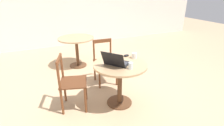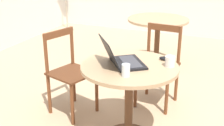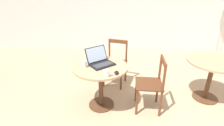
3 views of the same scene
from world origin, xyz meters
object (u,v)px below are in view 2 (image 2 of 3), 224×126
cafe_table_near (129,81)px  chair_near_right (159,66)px  cafe_table_mid (158,29)px  mug (170,61)px  mouse (165,58)px  chair_near_back (69,73)px  drinking_glass (126,70)px  laptop (122,59)px

cafe_table_near → chair_near_right: (0.78, -0.06, -0.13)m
cafe_table_mid → mug: 1.80m
mouse → chair_near_right: bearing=18.8°
mouse → mug: 0.15m
chair_near_right → mouse: bearing=-161.2°
chair_near_back → drinking_glass: size_ratio=8.75×
cafe_table_mid → chair_near_right: 1.08m
cafe_table_mid → chair_near_right: (-1.03, -0.30, -0.13)m
cafe_table_near → mug: 0.39m
laptop → mug: 0.40m
drinking_glass → cafe_table_mid: bearing=8.1°
chair_near_right → mug: bearing=-158.9°
chair_near_back → mouse: size_ratio=8.69×
laptop → mug: bearing=-73.3°
cafe_table_mid → drinking_glass: 2.07m
cafe_table_mid → laptop: bearing=-174.7°
chair_near_right → mouse: 0.64m
mouse → mug: mug is taller
laptop → mouse: (0.25, -0.31, -0.03)m
laptop → drinking_glass: laptop is taller
cafe_table_mid → mug: mug is taller
cafe_table_near → cafe_table_mid: bearing=7.5°
cafe_table_near → chair_near_right: size_ratio=0.96×
cafe_table_near → drinking_glass: bearing=-167.4°
cafe_table_near → mouse: size_ratio=8.36×
chair_near_right → laptop: laptop is taller
cafe_table_near → mug: (0.11, -0.32, 0.19)m
mouse → laptop: bearing=128.6°
cafe_table_near → drinking_glass: 0.30m
mouse → drinking_glass: bearing=157.9°
drinking_glass → mouse: bearing=-22.1°
mouse → drinking_glass: size_ratio=1.01×
cafe_table_near → cafe_table_mid: 1.83m
cafe_table_near → laptop: size_ratio=1.72×
chair_near_back → mouse: 1.02m
mouse → mug: (-0.13, -0.08, 0.03)m
cafe_table_near → mouse: bearing=-44.8°
mug → drinking_glass: size_ratio=1.22×
chair_near_right → laptop: 0.86m
cafe_table_mid → laptop: (-1.81, -0.17, 0.19)m
laptop → mug: (0.12, -0.39, -0.00)m
chair_near_back → mouse: (0.02, -0.98, 0.29)m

